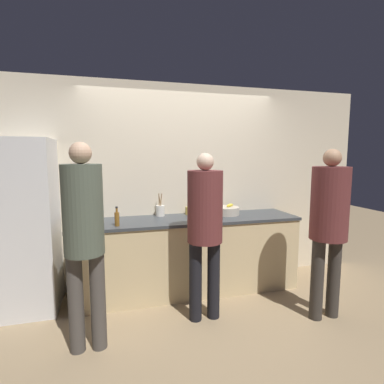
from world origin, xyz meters
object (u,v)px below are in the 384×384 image
Objects in this scene: person_left at (84,231)px; bottle_red at (93,219)px; cup_yellow at (188,211)px; fruit_bowl at (227,211)px; utensil_crock at (160,210)px; person_center at (205,222)px; bottle_amber at (117,218)px; person_right at (329,218)px; refrigerator at (21,226)px.

bottle_red is at bearing 87.70° from person_left.
bottle_red reaches higher than cup_yellow.
utensil_crock is (-0.85, 0.15, 0.02)m from fruit_bowl.
bottle_red is at bearing -161.41° from cup_yellow.
bottle_amber is (-0.85, 0.49, -0.02)m from person_center.
person_right is at bearing -57.49° from fruit_bowl.
person_right is 1.68m from cup_yellow.
utensil_crock is (0.83, 1.12, -0.07)m from person_left.
cup_yellow is (1.91, 0.21, 0.04)m from refrigerator.
bottle_amber reaches higher than fruit_bowl.
person_right is 17.60× the size of cup_yellow.
refrigerator reaches higher than utensil_crock.
refrigerator is at bearing 166.27° from bottle_red.
person_center is at bearing -29.89° from bottle_amber.
bottle_amber is 2.15× the size of cup_yellow.
person_center reaches higher than fruit_bowl.
refrigerator is 1.55m from utensil_crock.
cup_yellow is at bearing 43.12° from person_left.
person_left reaches higher than person_right.
bottle_red is (-1.65, -0.24, 0.04)m from fruit_bowl.
person_left is at bearing -92.30° from bottle_red.
cup_yellow is at bearing 18.59° from bottle_red.
utensil_crock is 1.24× the size of bottle_red.
fruit_bowl is 0.86m from utensil_crock.
refrigerator is 6.48× the size of utensil_crock.
utensil_crock reaches higher than bottle_amber.
refrigerator is 5.98× the size of fruit_bowl.
person_center is at bearing 165.89° from person_right.
refrigerator is 1.16m from person_left.
person_right is 1.26m from fruit_bowl.
cup_yellow is at bearing 162.24° from fruit_bowl.
person_center is 0.93m from fruit_bowl.
person_left reaches higher than bottle_amber.
person_right is (1.22, -0.31, 0.03)m from person_center.
person_left reaches higher than fruit_bowl.
person_center reaches higher than cup_yellow.
person_right is at bearing -21.01° from bottle_amber.
fruit_bowl is 3.14× the size of cup_yellow.
person_right is 2.46m from bottle_red.
person_center is at bearing -25.04° from bottle_red.
fruit_bowl is at bearing 54.25° from person_center.
refrigerator reaches higher than fruit_bowl.
person_center is 5.94× the size of utensil_crock.
refrigerator is at bearing 161.88° from person_right.
person_right is at bearing -2.28° from person_left.
person_left is 1.94m from fruit_bowl.
refrigerator is 8.00× the size of bottle_red.
person_left is at bearing -149.99° from fruit_bowl.
person_center is at bearing -20.68° from refrigerator.
refrigerator is at bearing 159.32° from person_center.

